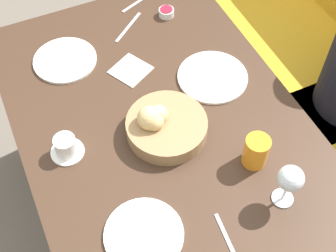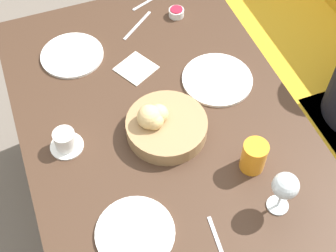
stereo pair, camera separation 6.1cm
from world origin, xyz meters
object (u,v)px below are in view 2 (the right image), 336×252
at_px(plate_near_right, 135,233).
at_px(juice_glass, 254,156).
at_px(wine_glass, 285,187).
at_px(jam_bowl_berry, 176,12).
at_px(knife_silver, 221,246).
at_px(napkin, 136,68).
at_px(coffee_cup, 65,141).
at_px(fork_silver, 137,25).
at_px(spoon_coffee, 146,3).
at_px(bread_basket, 165,125).
at_px(plate_near_left, 72,55).
at_px(plate_far_center, 217,79).

xyz_separation_m(plate_near_right, juice_glass, (-0.08, 0.40, 0.05)).
bearing_deg(wine_glass, jam_bowl_berry, 178.32).
bearing_deg(knife_silver, napkin, -179.23).
distance_m(coffee_cup, fork_silver, 0.60).
xyz_separation_m(wine_glass, spoon_coffee, (-0.99, -0.06, -0.11)).
height_order(spoon_coffee, napkin, napkin).
relative_size(bread_basket, coffee_cup, 2.46).
xyz_separation_m(plate_near_right, jam_bowl_berry, (-0.81, 0.44, 0.01)).
relative_size(coffee_cup, spoon_coffee, 0.81).
relative_size(spoon_coffee, napkin, 0.81).
xyz_separation_m(fork_silver, knife_silver, (0.93, -0.07, 0.00)).
height_order(wine_glass, coffee_cup, wine_glass).
bearing_deg(wine_glass, fork_silver, -171.10).
bearing_deg(napkin, plate_near_left, -125.63).
bearing_deg(jam_bowl_berry, knife_silver, -13.86).
bearing_deg(bread_basket, fork_silver, 171.58).
bearing_deg(juice_glass, spoon_coffee, -176.51).
height_order(plate_far_center, wine_glass, wine_glass).
bearing_deg(plate_near_right, bread_basket, 146.19).
distance_m(coffee_cup, jam_bowl_berry, 0.71).
distance_m(plate_near_left, wine_glass, 0.91).
relative_size(plate_near_right, coffee_cup, 2.12).
relative_size(plate_near_right, plate_far_center, 0.90).
distance_m(bread_basket, juice_glass, 0.29).
bearing_deg(coffee_cup, napkin, 128.11).
relative_size(plate_near_left, juice_glass, 2.14).
xyz_separation_m(juice_glass, coffee_cup, (-0.27, -0.51, -0.02)).
relative_size(bread_basket, knife_silver, 1.42).
distance_m(bread_basket, jam_bowl_berry, 0.56).
bearing_deg(juice_glass, plate_near_left, -148.36).
relative_size(wine_glass, spoon_coffee, 1.19).
bearing_deg(bread_basket, coffee_cup, -99.74).
distance_m(bread_basket, spoon_coffee, 0.64).
bearing_deg(napkin, bread_basket, 0.15).
distance_m(plate_near_left, plate_near_right, 0.74).
bearing_deg(fork_silver, knife_silver, -4.12).
bearing_deg(knife_silver, plate_near_right, -119.45).
bearing_deg(plate_far_center, spoon_coffee, -168.65).
xyz_separation_m(jam_bowl_berry, knife_silver, (0.93, -0.23, -0.01)).
height_order(juice_glass, spoon_coffee, juice_glass).
relative_size(plate_near_left, knife_silver, 1.25).
xyz_separation_m(bread_basket, spoon_coffee, (-0.63, 0.15, -0.04)).
relative_size(wine_glass, jam_bowl_berry, 2.62).
distance_m(plate_near_right, spoon_coffee, 0.99).
bearing_deg(wine_glass, plate_near_left, -152.78).
xyz_separation_m(plate_far_center, spoon_coffee, (-0.48, -0.10, -0.00)).
bearing_deg(spoon_coffee, jam_bowl_berry, 36.93).
bearing_deg(plate_far_center, juice_glass, -7.30).
relative_size(juice_glass, coffee_cup, 1.01).
bearing_deg(spoon_coffee, fork_silver, -33.02).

